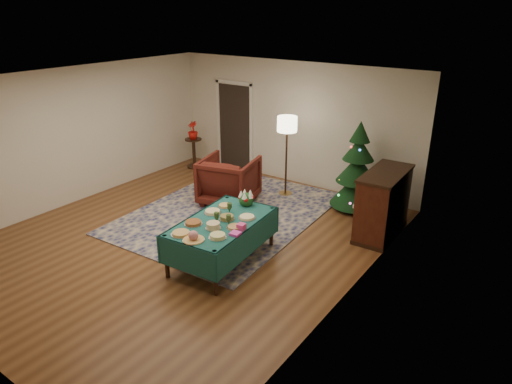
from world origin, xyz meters
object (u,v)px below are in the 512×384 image
Objects in this scene: armchair at (229,178)px; christmas_tree at (357,170)px; buffet_table at (222,229)px; gift_box at (241,227)px; potted_plant at (193,134)px; floor_lamp at (287,129)px; side_table at (194,153)px; piano at (383,204)px.

armchair is 2.54m from christmas_tree.
gift_box is (0.43, -0.06, 0.19)m from buffet_table.
potted_plant is (-3.45, 3.10, 0.29)m from buffet_table.
potted_plant is at bearing 176.40° from floor_lamp.
side_table is (-3.88, 3.16, -0.39)m from gift_box.
side_table is (-2.10, 1.23, -0.18)m from armchair.
piano is (5.14, -0.76, -0.28)m from potted_plant.
side_table is 0.54× the size of piano.
side_table is at bearing 0.00° from potted_plant.
gift_box is 0.15× the size of side_table.
piano is at bearing 174.82° from armchair.
potted_plant reaches higher than side_table.
christmas_tree is at bearing 137.70° from piano.
floor_lamp is 2.57m from piano.
gift_box reaches higher than side_table.
armchair is at bearing -123.53° from floor_lamp.
floor_lamp is 0.95× the size of christmas_tree.
side_table is at bearing 140.81° from gift_box.
floor_lamp is 1.24× the size of piano.
floor_lamp is 3.94× the size of potted_plant.
gift_box reaches higher than buffet_table.
gift_box is 0.11× the size of armchair.
side_table is 4.33m from christmas_tree.
potted_plant is at bearing 180.00° from side_table.
buffet_table is at bearing -41.97° from potted_plant.
floor_lamp is at bearing 166.05° from piano.
piano is (1.27, 2.40, -0.18)m from gift_box.
floor_lamp reaches higher than gift_box.
gift_box is 0.06× the size of christmas_tree.
potted_plant is at bearing 171.61° from piano.
piano is at bearing -8.39° from side_table.
buffet_table is 4.64m from side_table.
potted_plant is 5.21m from piano.
gift_box is 0.07× the size of floor_lamp.
gift_box is 2.64m from armchair.
armchair is 0.60× the size of christmas_tree.
potted_plant is (-0.00, 0.00, 0.50)m from side_table.
armchair is at bearing 132.59° from gift_box.
armchair is 1.55m from floor_lamp.
floor_lamp is (-0.65, 2.93, 0.87)m from buffet_table.
gift_box is at bearing -117.77° from piano.
piano reaches higher than gift_box.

